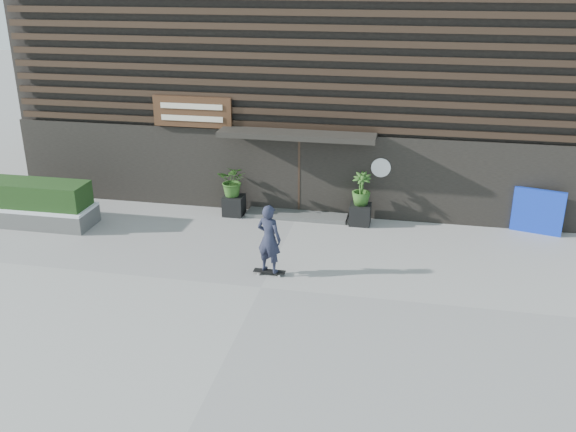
% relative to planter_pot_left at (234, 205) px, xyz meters
% --- Properties ---
extents(ground, '(80.00, 80.00, 0.00)m').
position_rel_planter_pot_left_xyz_m(ground, '(1.90, -4.40, -0.30)').
color(ground, '#9F9C97').
rests_on(ground, ground).
extents(entrance_step, '(3.00, 0.80, 0.12)m').
position_rel_planter_pot_left_xyz_m(entrance_step, '(1.90, 0.20, -0.24)').
color(entrance_step, '#4A4A48').
rests_on(entrance_step, ground).
extents(planter_pot_left, '(0.60, 0.60, 0.60)m').
position_rel_planter_pot_left_xyz_m(planter_pot_left, '(0.00, 0.00, 0.00)').
color(planter_pot_left, black).
rests_on(planter_pot_left, ground).
extents(bamboo_left, '(0.86, 0.75, 0.96)m').
position_rel_planter_pot_left_xyz_m(bamboo_left, '(0.00, 0.00, 0.78)').
color(bamboo_left, '#2D591E').
rests_on(bamboo_left, planter_pot_left).
extents(planter_pot_right, '(0.60, 0.60, 0.60)m').
position_rel_planter_pot_left_xyz_m(planter_pot_right, '(3.80, 0.00, 0.00)').
color(planter_pot_right, black).
rests_on(planter_pot_right, ground).
extents(bamboo_right, '(0.54, 0.54, 0.96)m').
position_rel_planter_pot_left_xyz_m(bamboo_right, '(3.80, 0.00, 0.78)').
color(bamboo_right, '#2D591E').
rests_on(bamboo_right, planter_pot_right).
extents(raised_bed, '(3.50, 1.20, 0.50)m').
position_rel_planter_pot_left_xyz_m(raised_bed, '(-5.49, -1.81, -0.05)').
color(raised_bed, '#4E4E4C').
rests_on(raised_bed, ground).
extents(snow_layer, '(3.50, 1.20, 0.08)m').
position_rel_planter_pot_left_xyz_m(snow_layer, '(-5.49, -1.81, 0.24)').
color(snow_layer, white).
rests_on(snow_layer, raised_bed).
extents(hedge, '(3.30, 1.00, 0.70)m').
position_rel_planter_pot_left_xyz_m(hedge, '(-5.49, -1.81, 0.63)').
color(hedge, '#183413').
rests_on(hedge, snow_layer).
extents(blue_tarp, '(1.36, 0.45, 1.28)m').
position_rel_planter_pot_left_xyz_m(blue_tarp, '(8.70, 0.30, 0.34)').
color(blue_tarp, '#0D2AB2').
rests_on(blue_tarp, ground).
extents(building, '(18.00, 11.00, 8.00)m').
position_rel_planter_pot_left_xyz_m(building, '(1.90, 5.56, 3.69)').
color(building, black).
rests_on(building, ground).
extents(skateboarder, '(0.78, 0.58, 1.80)m').
position_rel_planter_pot_left_xyz_m(skateboarder, '(1.94, -3.70, 0.64)').
color(skateboarder, black).
rests_on(skateboarder, ground).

